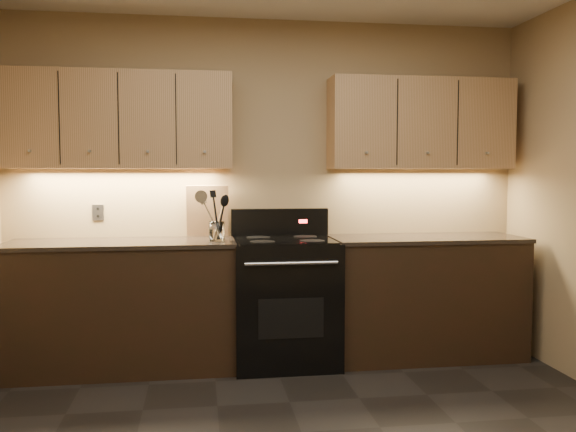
# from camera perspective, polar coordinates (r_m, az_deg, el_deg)

# --- Properties ---
(wall_back) EXTENTS (4.00, 0.04, 2.60)m
(wall_back) POSITION_cam_1_polar(r_m,az_deg,el_deg) (4.78, -1.80, 2.63)
(wall_back) COLOR tan
(wall_back) RESTS_ON ground
(counter_left) EXTENTS (1.62, 0.62, 0.93)m
(counter_left) POSITION_cam_1_polar(r_m,az_deg,el_deg) (4.58, -15.27, -8.08)
(counter_left) COLOR black
(counter_left) RESTS_ON ground
(counter_right) EXTENTS (1.46, 0.62, 0.93)m
(counter_right) POSITION_cam_1_polar(r_m,az_deg,el_deg) (4.86, 12.70, -7.34)
(counter_right) COLOR black
(counter_right) RESTS_ON ground
(stove) EXTENTS (0.76, 0.68, 1.14)m
(stove) POSITION_cam_1_polar(r_m,az_deg,el_deg) (4.57, -0.32, -7.80)
(stove) COLOR black
(stove) RESTS_ON ground
(upper_cab_left) EXTENTS (1.60, 0.30, 0.70)m
(upper_cab_left) POSITION_cam_1_polar(r_m,az_deg,el_deg) (4.65, -15.35, 8.62)
(upper_cab_left) COLOR tan
(upper_cab_left) RESTS_ON wall_back
(upper_cab_right) EXTENTS (1.44, 0.30, 0.70)m
(upper_cab_right) POSITION_cam_1_polar(r_m,az_deg,el_deg) (4.93, 12.31, 8.40)
(upper_cab_right) COLOR tan
(upper_cab_right) RESTS_ON wall_back
(outlet_plate) EXTENTS (0.08, 0.01, 0.12)m
(outlet_plate) POSITION_cam_1_polar(r_m,az_deg,el_deg) (4.81, -17.36, 0.32)
(outlet_plate) COLOR #B2B5BA
(outlet_plate) RESTS_ON wall_back
(utensil_crock) EXTENTS (0.11, 0.11, 0.14)m
(utensil_crock) POSITION_cam_1_polar(r_m,az_deg,el_deg) (4.40, -6.69, -1.49)
(utensil_crock) COLOR white
(utensil_crock) RESTS_ON counter_left
(cutting_board) EXTENTS (0.32, 0.12, 0.40)m
(cutting_board) POSITION_cam_1_polar(r_m,az_deg,el_deg) (4.71, -7.54, 0.47)
(cutting_board) COLOR tan
(cutting_board) RESTS_ON counter_left
(wooden_spoon) EXTENTS (0.15, 0.12, 0.33)m
(wooden_spoon) POSITION_cam_1_polar(r_m,az_deg,el_deg) (4.39, -6.92, -0.01)
(wooden_spoon) COLOR tan
(wooden_spoon) RESTS_ON utensil_crock
(black_spoon) EXTENTS (0.12, 0.10, 0.33)m
(black_spoon) POSITION_cam_1_polar(r_m,az_deg,el_deg) (4.42, -6.67, -0.05)
(black_spoon) COLOR black
(black_spoon) RESTS_ON utensil_crock
(black_turner) EXTENTS (0.14, 0.17, 0.38)m
(black_turner) POSITION_cam_1_polar(r_m,az_deg,el_deg) (4.38, -6.49, 0.23)
(black_turner) COLOR black
(black_turner) RESTS_ON utensil_crock
(steel_spatula) EXTENTS (0.24, 0.12, 0.35)m
(steel_spatula) POSITION_cam_1_polar(r_m,az_deg,el_deg) (4.40, -6.25, 0.12)
(steel_spatula) COLOR silver
(steel_spatula) RESTS_ON utensil_crock
(steel_skimmer) EXTENTS (0.23, 0.10, 0.36)m
(steel_skimmer) POSITION_cam_1_polar(r_m,az_deg,el_deg) (4.37, -6.29, 0.18)
(steel_skimmer) COLOR silver
(steel_skimmer) RESTS_ON utensil_crock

